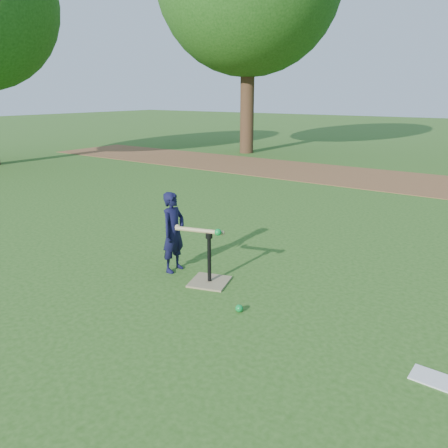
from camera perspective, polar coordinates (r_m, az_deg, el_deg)
The scene contains 7 objects.
ground at distance 5.29m, azimuth 0.49°, elevation -7.24°, with size 80.00×80.00×0.00m, color #285116.
dirt_strip at distance 12.00m, azimuth 21.27°, elevation 5.31°, with size 24.00×3.00×0.01m, color brown.
child at distance 5.42m, azimuth -6.62°, elevation -1.07°, with size 0.37×0.24×1.01m, color black.
wiffle_ball_ground at distance 4.54m, azimuth 2.00°, elevation -10.95°, with size 0.08×0.08×0.08m, color #0B812F.
clipboard at distance 3.98m, azimuth 25.46°, elevation -17.69°, with size 0.30×0.23×0.01m, color silver.
batting_tee at distance 5.16m, azimuth -1.92°, elevation -6.54°, with size 0.54×0.54×0.61m.
swing_action at distance 5.02m, azimuth -3.03°, elevation -0.86°, with size 0.63×0.21×0.10m.
Camera 1 is at (2.73, -3.99, 2.15)m, focal length 35.00 mm.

